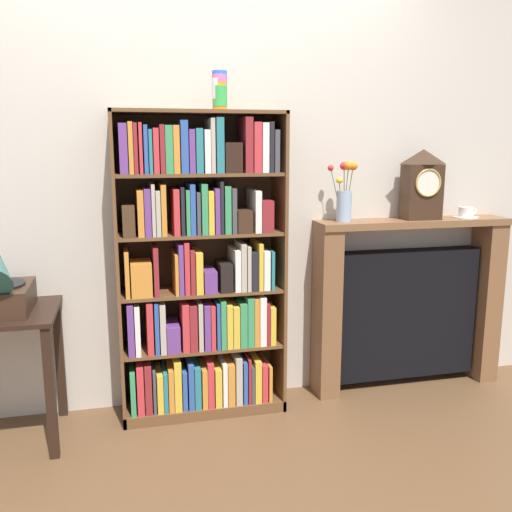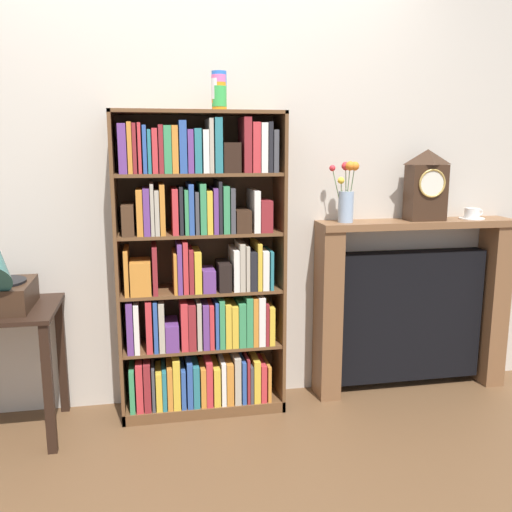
# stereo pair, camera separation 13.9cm
# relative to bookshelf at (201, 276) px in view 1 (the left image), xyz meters

# --- Properties ---
(ground_plane) EXTENTS (7.90, 6.40, 0.02)m
(ground_plane) POSITION_rel_bookshelf_xyz_m (0.00, -0.13, -0.78)
(ground_plane) COLOR brown
(wall_back) EXTENTS (4.90, 0.08, 2.60)m
(wall_back) POSITION_rel_bookshelf_xyz_m (0.14, 0.20, 0.53)
(wall_back) COLOR beige
(wall_back) RESTS_ON ground
(bookshelf) EXTENTS (0.89, 0.29, 1.64)m
(bookshelf) POSITION_rel_bookshelf_xyz_m (0.00, 0.00, 0.00)
(bookshelf) COLOR brown
(bookshelf) RESTS_ON ground
(cup_stack) EXTENTS (0.08, 0.08, 0.19)m
(cup_stack) POSITION_rel_bookshelf_xyz_m (0.11, -0.02, 0.96)
(cup_stack) COLOR orange
(cup_stack) RESTS_ON bookshelf
(side_table_left) EXTENTS (0.54, 0.51, 0.67)m
(side_table_left) POSITION_rel_bookshelf_xyz_m (-0.99, -0.10, -0.26)
(side_table_left) COLOR black
(side_table_left) RESTS_ON ground
(fireplace_mantel) EXTENTS (1.18, 0.22, 1.03)m
(fireplace_mantel) POSITION_rel_bookshelf_xyz_m (1.27, 0.07, -0.27)
(fireplace_mantel) COLOR brown
(fireplace_mantel) RESTS_ON ground
(mantel_clock) EXTENTS (0.21, 0.14, 0.41)m
(mantel_clock) POSITION_rel_bookshelf_xyz_m (1.31, 0.04, 0.46)
(mantel_clock) COLOR #382316
(mantel_clock) RESTS_ON fireplace_mantel
(flower_vase) EXTENTS (0.14, 0.13, 0.34)m
(flower_vase) POSITION_rel_bookshelf_xyz_m (0.83, 0.04, 0.40)
(flower_vase) COLOR #99B2D1
(flower_vase) RESTS_ON fireplace_mantel
(teacup_with_saucer) EXTENTS (0.15, 0.15, 0.06)m
(teacup_with_saucer) POSITION_rel_bookshelf_xyz_m (1.62, 0.05, 0.29)
(teacup_with_saucer) COLOR white
(teacup_with_saucer) RESTS_ON fireplace_mantel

